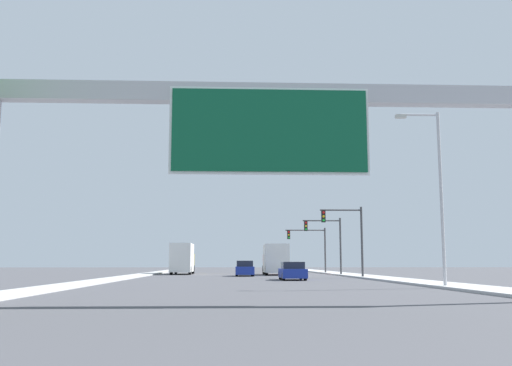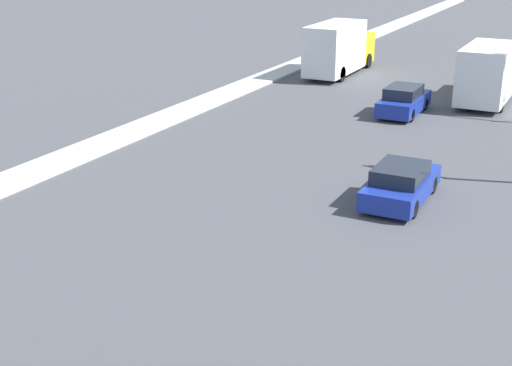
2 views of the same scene
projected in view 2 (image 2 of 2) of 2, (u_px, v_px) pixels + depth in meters
The scene contains 5 objects.
median_strip_left at pixel (260, 80), 46.48m from camera, with size 2.00×120.00×0.15m.
car_near_center at pixel (401, 184), 25.99m from camera, with size 1.90×4.39×1.43m.
car_far_right at pixel (404, 101), 38.15m from camera, with size 1.83×4.55×1.55m.
truck_box_primary at pixel (489, 73), 40.47m from camera, with size 2.47×7.73×3.33m.
truck_box_secondary at pixel (339, 48), 48.09m from camera, with size 2.35×8.19×3.51m.
Camera 2 is at (9.81, 18.85, 9.53)m, focal length 50.00 mm.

